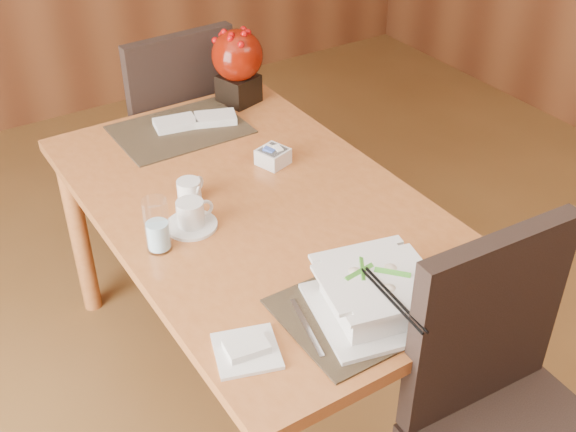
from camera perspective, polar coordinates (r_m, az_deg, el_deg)
dining_table at (r=2.25m, az=-2.26°, el=-1.02°), size 0.90×1.50×0.75m
placemat_near at (r=1.83m, az=6.54°, el=-7.03°), size 0.45×0.33×0.01m
placemat_far at (r=2.61m, az=-8.52°, el=6.77°), size 0.45×0.33×0.01m
soup_setting at (r=1.78m, az=6.89°, el=-6.24°), size 0.35×0.35×0.12m
coffee_cup at (r=2.09m, az=-7.69°, el=-0.02°), size 0.15×0.15×0.09m
water_glass at (r=1.99m, az=-10.32°, el=-0.71°), size 0.09×0.09×0.16m
creamer_jug at (r=2.20m, az=-7.82°, el=2.00°), size 0.12×0.12×0.07m
sugar_caddy at (r=2.37m, az=-1.19°, el=4.71°), size 0.11×0.11×0.05m
berry_decor at (r=2.73m, az=-4.01°, el=12.04°), size 0.19×0.19×0.28m
napkins_far at (r=2.63m, az=-7.09°, el=7.51°), size 0.31×0.18×0.03m
bread_plate at (r=1.71m, az=-3.29°, el=-10.61°), size 0.19×0.19×0.01m
near_chair at (r=1.90m, az=17.11°, el=-14.39°), size 0.50×0.50×1.02m
far_chair at (r=3.04m, az=-9.10°, el=6.94°), size 0.48×0.49×1.00m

